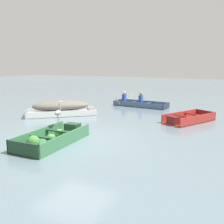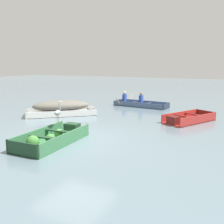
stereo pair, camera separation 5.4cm
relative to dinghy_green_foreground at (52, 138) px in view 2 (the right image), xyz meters
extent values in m
plane|color=slate|center=(0.28, 0.84, -0.17)|extent=(80.00, 80.00, 0.00)
cube|color=#387047|center=(0.02, -0.03, -0.15)|extent=(1.32, 2.76, 0.04)
cube|color=#387047|center=(-0.55, -0.06, 0.04)|extent=(0.18, 2.71, 0.42)
cube|color=#387047|center=(0.59, -0.01, 0.04)|extent=(0.18, 2.71, 0.42)
cube|color=#1E3D27|center=(0.09, -1.36, 0.04)|extent=(1.19, 0.11, 0.42)
cube|color=#1E3D27|center=(-0.03, 1.14, 0.06)|extent=(0.55, 0.38, 0.38)
cube|color=#1E3D27|center=(0.01, 0.37, 0.15)|extent=(1.10, 0.21, 0.04)
cube|color=#1E3D27|center=(0.04, -0.44, 0.15)|extent=(1.10, 0.21, 0.04)
sphere|color=#4C9342|center=(-0.07, 0.44, 0.04)|extent=(0.33, 0.33, 0.33)
sphere|color=#428438|center=(0.06, -0.17, 0.03)|extent=(0.31, 0.31, 0.31)
sphere|color=#428438|center=(-0.09, -0.79, 0.07)|extent=(0.40, 0.40, 0.40)
cube|color=white|center=(-2.64, 3.76, -0.15)|extent=(3.38, 3.19, 0.04)
cube|color=white|center=(-3.03, 4.19, 0.00)|extent=(2.62, 2.33, 0.33)
cube|color=white|center=(-2.26, 3.33, 0.00)|extent=(2.62, 2.33, 0.33)
cube|color=gray|center=(-3.92, 2.63, 0.00)|extent=(0.84, 0.93, 0.33)
cube|color=gray|center=(-1.49, 4.79, 0.01)|extent=(0.63, 0.64, 0.30)
cube|color=gray|center=(-2.25, 4.10, 0.08)|extent=(0.85, 0.93, 0.04)
cube|color=gray|center=(-3.03, 3.42, 0.08)|extent=(0.85, 0.93, 0.04)
ellipsoid|color=#6B665B|center=(-2.64, 3.76, 0.33)|extent=(2.88, 2.74, 0.57)
cube|color=#AD2D28|center=(3.42, 5.27, -0.15)|extent=(2.09, 2.70, 0.04)
cube|color=#AD2D28|center=(3.88, 5.04, 0.02)|extent=(1.18, 2.24, 0.38)
cube|color=#AD2D28|center=(2.97, 5.51, 0.02)|extent=(1.18, 2.24, 0.38)
cube|color=maroon|center=(3.98, 6.36, 0.02)|extent=(0.98, 0.53, 0.38)
cube|color=maroon|center=(2.94, 4.33, 0.04)|extent=(0.59, 0.54, 0.34)
cube|color=maroon|center=(3.25, 4.94, 0.12)|extent=(0.94, 0.59, 0.04)
cube|color=maroon|center=(3.60, 5.61, 0.12)|extent=(0.94, 0.59, 0.04)
cube|color=#475B7F|center=(-0.03, 8.23, -0.15)|extent=(3.40, 1.33, 0.04)
cube|color=#475B7F|center=(-0.07, 7.71, -0.01)|extent=(3.32, 0.31, 0.31)
cube|color=#475B7F|center=(0.01, 8.74, -0.01)|extent=(3.32, 0.31, 0.31)
cube|color=#273246|center=(1.60, 8.10, -0.01)|extent=(0.13, 1.08, 0.31)
cube|color=#273246|center=(-1.51, 8.34, 0.00)|extent=(0.40, 0.51, 0.28)
cube|color=#273246|center=(-0.53, 8.26, 0.06)|extent=(0.23, 0.99, 0.04)
cube|color=#273246|center=(0.47, 8.19, 0.06)|extent=(0.23, 0.99, 0.04)
cube|color=#2D4CA5|center=(-0.03, 8.23, 0.30)|extent=(0.20, 0.29, 0.44)
sphere|color=#9E7051|center=(-0.03, 8.23, 0.62)|extent=(0.18, 0.18, 0.18)
cube|color=#2D4CA5|center=(-1.19, 8.31, 0.30)|extent=(0.20, 0.29, 0.44)
sphere|color=beige|center=(-1.19, 8.31, 0.62)|extent=(0.18, 0.18, 0.18)
cylinder|color=tan|center=(-1.26, 7.48, 0.19)|extent=(0.09, 0.64, 0.55)
cylinder|color=tan|center=(-1.13, 9.15, 0.19)|extent=(0.09, 0.64, 0.55)
cylinder|color=olive|center=(-0.32, 0.67, 0.45)|extent=(0.02, 0.02, 0.35)
cylinder|color=olive|center=(-0.26, 0.67, 0.45)|extent=(0.02, 0.02, 0.35)
ellipsoid|color=#93999E|center=(-0.29, 0.67, 0.71)|extent=(0.15, 0.33, 0.18)
cylinder|color=#93999E|center=(-0.30, 0.79, 0.93)|extent=(0.05, 0.12, 0.28)
ellipsoid|color=#93999E|center=(-0.30, 0.83, 1.08)|extent=(0.06, 0.11, 0.06)
cone|color=gold|center=(-0.30, 0.91, 1.08)|extent=(0.03, 0.10, 0.02)
camera|label=1|loc=(5.36, -6.15, 2.39)|focal=40.00mm
camera|label=2|loc=(5.41, -6.13, 2.39)|focal=40.00mm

